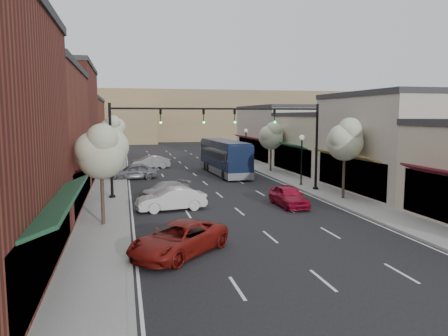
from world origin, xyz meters
TOP-DOWN VIEW (x-y plane):
  - ground at (0.00, 0.00)m, footprint 160.00×160.00m
  - sidewalk_left at (-8.40, 18.50)m, footprint 2.80×73.00m
  - sidewalk_right at (8.40, 18.50)m, footprint 2.80×73.00m
  - curb_left at (-7.00, 18.50)m, footprint 0.25×73.00m
  - curb_right at (7.00, 18.50)m, footprint 0.25×73.00m
  - bldg_left_midnear at (-14.23, 6.00)m, footprint 10.14×14.10m
  - bldg_left_midfar at (-14.24, 20.00)m, footprint 10.14×14.10m
  - bldg_left_far at (-14.22, 36.00)m, footprint 10.14×18.10m
  - bldg_right_midnear at (13.72, 6.00)m, footprint 9.14×12.10m
  - bldg_right_midfar at (13.70, 18.00)m, footprint 9.14×12.10m
  - bldg_right_far at (13.71, 32.00)m, footprint 9.14×16.10m
  - hill_far at (0.00, 90.00)m, footprint 120.00×30.00m
  - hill_near at (-25.00, 78.00)m, footprint 50.00×20.00m
  - signal_mast_right at (5.62, 8.00)m, footprint 8.22×0.46m
  - signal_mast_left at (-5.62, 8.00)m, footprint 8.22×0.46m
  - tree_right_near at (8.35, 3.94)m, footprint 2.85×2.65m
  - tree_right_far at (8.35, 19.94)m, footprint 2.85×2.65m
  - tree_left_near at (-8.25, -0.06)m, footprint 2.85×2.65m
  - tree_left_far at (-8.25, 25.94)m, footprint 2.85×2.65m
  - lamp_post_near at (7.80, 10.50)m, footprint 0.44×0.44m
  - lamp_post_far at (7.80, 28.00)m, footprint 0.44×0.44m
  - coach_bus at (3.06, 19.47)m, footprint 3.01×11.60m
  - red_hatchback at (3.64, 2.80)m, footprint 1.75×4.21m
  - parked_car_a at (-4.85, -5.77)m, footprint 5.26×5.26m
  - parked_car_b at (-4.20, 3.35)m, footprint 4.63×2.18m
  - parked_car_c at (-4.20, 7.85)m, footprint 4.34×3.55m
  - parked_car_d at (-6.20, 17.95)m, footprint 4.72×2.44m
  - parked_car_e at (-4.20, 26.11)m, footprint 4.74×2.26m

SIDE VIEW (x-z plane):
  - ground at x=0.00m, z-range 0.00..0.00m
  - curb_left at x=-7.00m, z-range -0.01..0.16m
  - curb_right at x=7.00m, z-range -0.01..0.16m
  - sidewalk_left at x=-8.40m, z-range 0.00..0.15m
  - sidewalk_right at x=8.40m, z-range 0.00..0.15m
  - parked_car_c at x=-4.20m, z-range 0.00..1.18m
  - parked_car_a at x=-4.85m, z-range 0.00..1.42m
  - red_hatchback at x=3.64m, z-range 0.00..1.43m
  - parked_car_b at x=-4.20m, z-range 0.00..1.47m
  - parked_car_e at x=-4.20m, z-range 0.00..1.50m
  - parked_car_d at x=-6.20m, z-range 0.00..1.54m
  - coach_bus at x=3.06m, z-range 0.08..3.60m
  - lamp_post_near at x=7.80m, z-range 0.79..5.23m
  - lamp_post_far at x=7.80m, z-range 0.79..5.23m
  - bldg_right_midfar at x=13.70m, z-range -0.03..6.37m
  - bldg_right_far at x=13.71m, z-range -0.04..7.36m
  - bldg_right_midnear at x=13.72m, z-range -0.04..7.86m
  - tree_right_far at x=8.35m, z-range 1.28..6.70m
  - hill_near at x=-25.00m, z-range 0.00..8.00m
  - bldg_left_far at x=-14.22m, z-range -0.04..8.36m
  - tree_left_near at x=-8.25m, z-range 1.38..7.07m
  - tree_right_near at x=8.35m, z-range 1.47..7.43m
  - tree_left_far at x=-8.25m, z-range 1.54..7.67m
  - signal_mast_right at x=5.62m, z-range 1.12..8.12m
  - signal_mast_left at x=-5.62m, z-range 1.12..8.12m
  - bldg_left_midnear at x=-14.23m, z-range -0.04..9.36m
  - bldg_left_midfar at x=-14.24m, z-range -0.05..10.85m
  - hill_far at x=0.00m, z-range 0.00..12.00m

